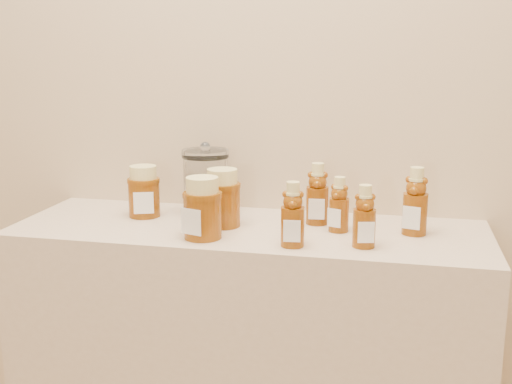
% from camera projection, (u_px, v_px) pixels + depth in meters
% --- Properties ---
extents(wall_back, '(3.50, 0.02, 2.70)m').
position_uv_depth(wall_back, '(265.00, 46.00, 1.72)').
color(wall_back, tan).
rests_on(wall_back, ground).
extents(bear_bottle_back_left, '(0.07, 0.07, 0.18)m').
position_uv_depth(bear_bottle_back_left, '(317.00, 190.00, 1.64)').
color(bear_bottle_back_left, '#652E07').
rests_on(bear_bottle_back_left, display_table).
extents(bear_bottle_back_mid, '(0.07, 0.07, 0.16)m').
position_uv_depth(bear_bottle_back_mid, '(339.00, 201.00, 1.58)').
color(bear_bottle_back_mid, '#652E07').
rests_on(bear_bottle_back_mid, display_table).
extents(bear_bottle_back_right, '(0.08, 0.08, 0.19)m').
position_uv_depth(bear_bottle_back_right, '(416.00, 197.00, 1.55)').
color(bear_bottle_back_right, '#652E07').
rests_on(bear_bottle_back_right, display_table).
extents(bear_bottle_front_left, '(0.06, 0.06, 0.17)m').
position_uv_depth(bear_bottle_front_left, '(293.00, 210.00, 1.46)').
color(bear_bottle_front_left, '#652E07').
rests_on(bear_bottle_front_left, display_table).
extents(bear_bottle_front_right, '(0.07, 0.07, 0.16)m').
position_uv_depth(bear_bottle_front_right, '(365.00, 212.00, 1.45)').
color(bear_bottle_front_right, '#652E07').
rests_on(bear_bottle_front_right, display_table).
extents(honey_jar_left, '(0.11, 0.11, 0.14)m').
position_uv_depth(honey_jar_left, '(144.00, 191.00, 1.72)').
color(honey_jar_left, '#652E07').
rests_on(honey_jar_left, display_table).
extents(honey_jar_back, '(0.12, 0.12, 0.15)m').
position_uv_depth(honey_jar_back, '(222.00, 198.00, 1.63)').
color(honey_jar_back, '#652E07').
rests_on(honey_jar_back, display_table).
extents(honey_jar_front, '(0.12, 0.12, 0.15)m').
position_uv_depth(honey_jar_front, '(203.00, 208.00, 1.52)').
color(honey_jar_front, '#652E07').
rests_on(honey_jar_front, display_table).
extents(glass_canister, '(0.13, 0.13, 0.19)m').
position_uv_depth(glass_canister, '(206.00, 180.00, 1.73)').
color(glass_canister, white).
rests_on(glass_canister, display_table).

